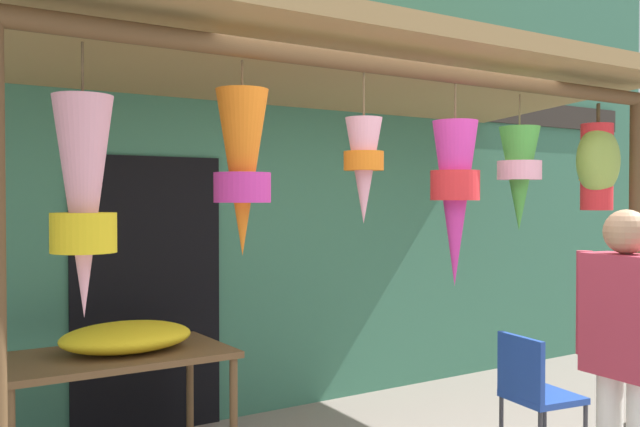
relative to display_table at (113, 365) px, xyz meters
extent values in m
cube|color=#387056|center=(1.40, 0.80, 1.38)|extent=(9.98, 0.25, 4.14)
cube|color=#2D2823|center=(1.40, 0.66, 1.88)|extent=(8.98, 0.04, 0.24)
cube|color=black|center=(0.45, 0.67, 0.31)|extent=(1.10, 0.03, 2.00)
cylinder|color=brown|center=(3.59, -1.10, 0.53)|extent=(0.09, 0.09, 2.44)
cylinder|color=brown|center=(3.59, 0.75, 0.53)|extent=(0.09, 0.09, 2.44)
cylinder|color=brown|center=(1.39, -1.10, 1.75)|extent=(4.60, 0.10, 0.10)
cylinder|color=brown|center=(1.39, 0.75, 1.90)|extent=(4.60, 0.10, 0.10)
cube|color=olive|center=(1.39, -0.18, 1.87)|extent=(4.90, 2.35, 0.29)
cylinder|color=brown|center=(-0.44, -1.03, 1.58)|extent=(0.01, 0.01, 0.24)
cone|color=pink|center=(-0.44, -1.03, 0.97)|extent=(0.27, 0.27, 0.99)
cylinder|color=yellow|center=(-0.44, -1.03, 0.85)|extent=(0.29, 0.29, 0.18)
cylinder|color=brown|center=(0.34, -1.05, 1.63)|extent=(0.01, 0.01, 0.15)
cone|color=orange|center=(0.34, -1.05, 1.14)|extent=(0.27, 0.27, 0.84)
cylinder|color=#D13399|center=(0.34, -1.05, 1.06)|extent=(0.29, 0.29, 0.15)
cylinder|color=brown|center=(1.06, -1.10, 1.58)|extent=(0.01, 0.01, 0.25)
cone|color=pink|center=(1.06, -1.10, 1.16)|extent=(0.21, 0.21, 0.59)
cylinder|color=orange|center=(1.06, -1.10, 1.22)|extent=(0.22, 0.22, 0.11)
cylinder|color=brown|center=(1.75, -1.10, 1.59)|extent=(0.01, 0.01, 0.22)
cone|color=#D13399|center=(1.75, -1.10, 0.98)|extent=(0.27, 0.27, 1.00)
cylinder|color=red|center=(1.75, -1.10, 1.09)|extent=(0.30, 0.30, 0.18)
cylinder|color=brown|center=(2.41, -1.02, 1.59)|extent=(0.01, 0.01, 0.22)
cone|color=green|center=(2.41, -1.02, 1.14)|extent=(0.27, 0.27, 0.69)
cylinder|color=pink|center=(2.41, -1.02, 1.20)|extent=(0.29, 0.29, 0.12)
cylinder|color=brown|center=(3.26, -1.00, 1.63)|extent=(0.01, 0.01, 0.15)
cylinder|color=red|center=(3.26, -1.00, 1.24)|extent=(0.23, 0.23, 0.63)
cylinder|color=orange|center=(3.26, -1.00, 1.20)|extent=(0.25, 0.25, 0.11)
cylinder|color=#4C3D23|center=(3.24, -1.03, 1.62)|extent=(0.02, 0.02, 0.17)
ellipsoid|color=#89A842|center=(3.24, -1.03, 1.28)|extent=(0.34, 0.29, 0.50)
cube|color=brown|center=(0.00, 0.00, 0.06)|extent=(1.37, 0.78, 0.04)
cylinder|color=brown|center=(0.63, -0.34, -0.33)|extent=(0.05, 0.05, 0.72)
cylinder|color=brown|center=(0.63, 0.34, -0.33)|extent=(0.05, 0.05, 0.72)
ellipsoid|color=yellow|center=(0.08, -0.01, 0.16)|extent=(0.80, 0.56, 0.18)
ellipsoid|color=pink|center=(0.20, -0.07, 0.17)|extent=(0.36, 0.28, 0.13)
cube|color=#2347A8|center=(2.34, -1.28, -0.25)|extent=(0.46, 0.46, 0.04)
cube|color=#2347A8|center=(2.16, -1.26, -0.05)|extent=(0.10, 0.40, 0.40)
cylinder|color=#333338|center=(2.54, -1.13, -0.47)|extent=(0.03, 0.03, 0.44)
cylinder|color=#333338|center=(2.19, -1.08, -0.47)|extent=(0.03, 0.03, 0.44)
cube|color=#B23347|center=(1.92, -2.13, 0.43)|extent=(0.25, 0.42, 0.61)
cylinder|color=#B23347|center=(1.94, -1.88, 0.46)|extent=(0.08, 0.08, 0.55)
sphere|color=tan|center=(1.92, -2.13, 0.84)|extent=(0.22, 0.22, 0.22)
camera|label=1|loc=(-1.27, -4.23, 1.00)|focal=39.64mm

